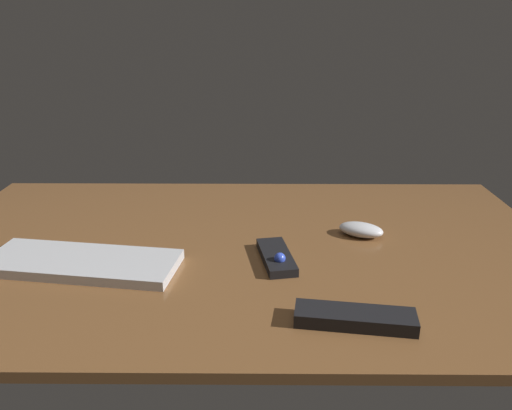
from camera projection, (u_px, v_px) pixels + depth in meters
The scene contains 5 objects.
desk at pixel (240, 249), 110.08cm from camera, with size 140.00×84.00×2.00cm, color brown.
keyboard at pixel (82, 263), 99.74cm from camera, with size 38.19×13.83×1.98cm, color silver.
computer_mouse at pixel (361, 230), 113.68cm from camera, with size 10.06×5.69×3.02cm, color silver.
media_remote at pixel (277, 257), 102.06cm from camera, with size 8.30×15.87×3.35cm.
tv_remote at pixel (355, 318), 81.32cm from camera, with size 19.63×5.53×2.39cm, color black.
Camera 1 is at (4.24, -99.23, 49.56)cm, focal length 35.06 mm.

